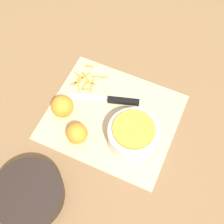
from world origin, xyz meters
TOP-DOWN VIEW (x-y plane):
  - ground_plane at (0.00, 0.00)m, footprint 4.00×4.00m
  - cutting_board at (0.00, 0.00)m, footprint 0.43×0.37m
  - bowl_speckled at (-0.09, 0.05)m, footprint 0.16×0.16m
  - bowl_dark at (0.11, 0.34)m, footprint 0.21×0.21m
  - knife at (0.01, -0.06)m, footprint 0.24×0.09m
  - orange_left at (0.07, 0.12)m, footprint 0.07×0.07m
  - orange_right at (0.16, 0.05)m, footprint 0.07×0.07m
  - peel_pile at (0.15, -0.09)m, footprint 0.12×0.12m

SIDE VIEW (x-z plane):
  - ground_plane at x=0.00m, z-range 0.00..0.00m
  - cutting_board at x=0.00m, z-range 0.00..0.01m
  - peel_pile at x=0.15m, z-range 0.01..0.01m
  - knife at x=0.01m, z-range 0.00..0.02m
  - bowl_dark at x=0.11m, z-range 0.00..0.06m
  - orange_left at x=0.07m, z-range 0.01..0.07m
  - orange_right at x=0.16m, z-range 0.01..0.08m
  - bowl_speckled at x=-0.09m, z-range 0.00..0.09m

